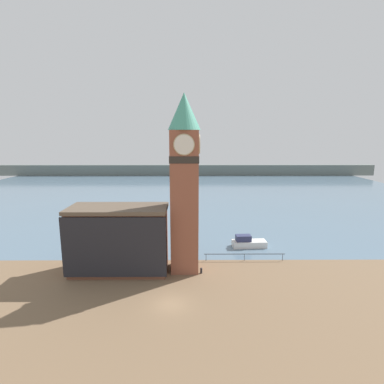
% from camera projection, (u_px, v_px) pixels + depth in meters
% --- Properties ---
extents(ground_plane, '(160.00, 160.00, 0.00)m').
position_uv_depth(ground_plane, '(171.00, 304.00, 33.73)').
color(ground_plane, brown).
extents(water, '(160.00, 120.00, 0.00)m').
position_uv_depth(water, '(184.00, 190.00, 104.60)').
color(water, slate).
rests_on(water, ground_plane).
extents(far_shoreline, '(180.00, 3.00, 5.00)m').
position_uv_depth(far_shoreline, '(186.00, 170.00, 143.45)').
color(far_shoreline, slate).
rests_on(far_shoreline, water).
extents(pier_railing, '(12.23, 0.08, 1.09)m').
position_uv_depth(pier_railing, '(244.00, 255.00, 45.27)').
color(pier_railing, '#232328').
rests_on(pier_railing, ground_plane).
extents(clock_tower, '(4.29, 4.29, 24.14)m').
position_uv_depth(clock_tower, '(185.00, 180.00, 40.23)').
color(clock_tower, brown).
rests_on(clock_tower, ground_plane).
extents(pier_building, '(13.45, 6.12, 9.22)m').
position_uv_depth(pier_building, '(119.00, 239.00, 41.19)').
color(pier_building, brown).
rests_on(pier_building, ground_plane).
extents(boat_near, '(5.85, 2.47, 2.09)m').
position_uv_depth(boat_near, '(248.00, 242.00, 50.96)').
color(boat_near, silver).
rests_on(boat_near, water).
extents(mooring_bollard_near, '(0.31, 0.31, 0.81)m').
position_uv_depth(mooring_bollard_near, '(201.00, 270.00, 41.20)').
color(mooring_bollard_near, black).
rests_on(mooring_bollard_near, ground_plane).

